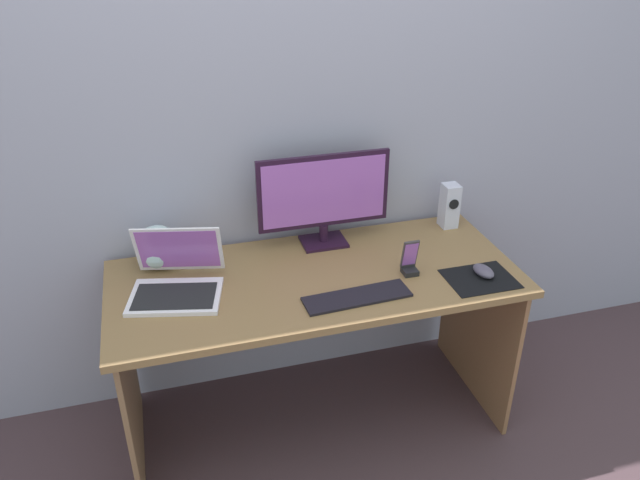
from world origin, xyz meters
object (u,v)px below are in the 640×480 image
(speaker_right, at_px, (449,206))
(keyboard_external, at_px, (357,297))
(laptop, at_px, (177,280))
(fishbowl, at_px, (158,247))
(phone_in_dock, at_px, (410,262))
(mouse, at_px, (483,271))
(monitor, at_px, (324,196))

(speaker_right, relative_size, keyboard_external, 0.50)
(laptop, bearing_deg, fishbowl, 104.12)
(fishbowl, distance_m, keyboard_external, 0.78)
(speaker_right, relative_size, fishbowl, 1.13)
(fishbowl, height_order, phone_in_dock, fishbowl)
(laptop, height_order, mouse, laptop)
(monitor, bearing_deg, laptop, -161.48)
(speaker_right, bearing_deg, phone_in_dock, -134.71)
(mouse, bearing_deg, speaker_right, 73.66)
(keyboard_external, bearing_deg, laptop, 157.09)
(monitor, height_order, phone_in_dock, monitor)
(monitor, xyz_separation_m, speaker_right, (0.56, 0.00, -0.11))
(speaker_right, xyz_separation_m, fishbowl, (-1.21, -0.00, -0.02))
(speaker_right, relative_size, laptop, 0.51)
(monitor, height_order, speaker_right, monitor)
(laptop, relative_size, phone_in_dock, 2.70)
(monitor, bearing_deg, phone_in_dock, -51.97)
(laptop, bearing_deg, keyboard_external, -19.85)
(monitor, distance_m, fishbowl, 0.67)
(monitor, relative_size, speaker_right, 2.78)
(monitor, relative_size, fishbowl, 3.15)
(keyboard_external, bearing_deg, fishbowl, 144.25)
(laptop, relative_size, keyboard_external, 0.98)
(speaker_right, height_order, fishbowl, speaker_right)
(fishbowl, relative_size, mouse, 1.69)
(speaker_right, distance_m, keyboard_external, 0.70)
(phone_in_dock, bearing_deg, speaker_right, 45.29)
(fishbowl, relative_size, keyboard_external, 0.44)
(laptop, relative_size, mouse, 3.74)
(laptop, xyz_separation_m, fishbowl, (-0.05, 0.20, 0.03))
(monitor, distance_m, laptop, 0.66)
(fishbowl, bearing_deg, speaker_right, 0.12)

